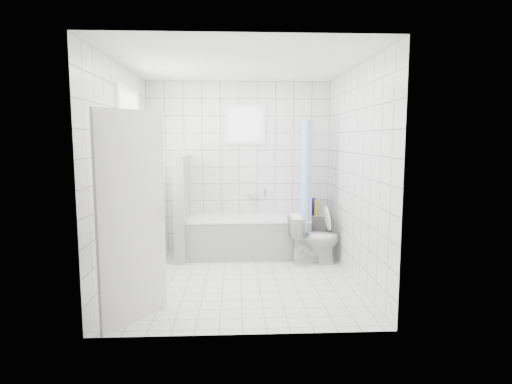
{
  "coord_description": "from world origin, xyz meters",
  "views": [
    {
      "loc": [
        -0.06,
        -5.12,
        1.74
      ],
      "look_at": [
        0.21,
        0.35,
        1.05
      ],
      "focal_mm": 30.0,
      "sensor_mm": 36.0,
      "label": 1
    }
  ],
  "objects": [
    {
      "name": "bathtub",
      "position": [
        0.12,
        1.12,
        0.29
      ],
      "size": [
        1.78,
        0.77,
        0.58
      ],
      "color": "white",
      "rests_on": "ground"
    },
    {
      "name": "shower_curtain",
      "position": [
        0.95,
        0.97,
        1.1
      ],
      "size": [
        0.14,
        0.48,
        1.78
      ],
      "primitive_type": null,
      "color": "#4E8FE6",
      "rests_on": "curtain_rod"
    },
    {
      "name": "wall_front",
      "position": [
        0.0,
        -1.5,
        1.3
      ],
      "size": [
        2.8,
        0.02,
        2.6
      ],
      "primitive_type": "cube",
      "color": "white",
      "rests_on": "ground"
    },
    {
      "name": "window_sill",
      "position": [
        -1.31,
        0.3,
        0.86
      ],
      "size": [
        0.18,
        1.02,
        0.08
      ],
      "primitive_type": "cube",
      "color": "white",
      "rests_on": "wall_left"
    },
    {
      "name": "ceiling",
      "position": [
        0.0,
        0.0,
        2.6
      ],
      "size": [
        3.0,
        3.0,
        0.0
      ],
      "primitive_type": "plane",
      "rotation": [
        3.14,
        0.0,
        0.0
      ],
      "color": "white",
      "rests_on": "ground"
    },
    {
      "name": "window_left",
      "position": [
        -1.35,
        0.3,
        1.6
      ],
      "size": [
        0.01,
        0.9,
        1.4
      ],
      "primitive_type": "cube",
      "color": "white",
      "rests_on": "wall_left"
    },
    {
      "name": "sill_bottles",
      "position": [
        -1.3,
        0.28,
        1.02
      ],
      "size": [
        0.19,
        0.76,
        0.3
      ],
      "color": "pink",
      "rests_on": "window_sill"
    },
    {
      "name": "ground",
      "position": [
        0.0,
        0.0,
        0.0
      ],
      "size": [
        3.0,
        3.0,
        0.0
      ],
      "primitive_type": "plane",
      "color": "white",
      "rests_on": "ground"
    },
    {
      "name": "ledge_bottles",
      "position": [
        1.12,
        1.34,
        0.68
      ],
      "size": [
        0.2,
        0.17,
        0.27
      ],
      "color": "#261DE9",
      "rests_on": "tiled_ledge"
    },
    {
      "name": "tub_faucet",
      "position": [
        0.22,
        1.46,
        0.85
      ],
      "size": [
        0.18,
        0.06,
        0.06
      ],
      "primitive_type": "cube",
      "color": "silver",
      "rests_on": "wall_back"
    },
    {
      "name": "tiled_ledge",
      "position": [
        1.12,
        1.38,
        0.28
      ],
      "size": [
        0.4,
        0.24,
        0.55
      ],
      "primitive_type": "cube",
      "color": "white",
      "rests_on": "ground"
    },
    {
      "name": "toilet",
      "position": [
        1.03,
        0.65,
        0.35
      ],
      "size": [
        0.72,
        0.45,
        0.7
      ],
      "primitive_type": "imported",
      "rotation": [
        0.0,
        0.0,
        1.66
      ],
      "color": "white",
      "rests_on": "ground"
    },
    {
      "name": "curtain_rod",
      "position": [
        0.95,
        1.1,
        2.0
      ],
      "size": [
        0.02,
        0.8,
        0.02
      ],
      "primitive_type": "cylinder",
      "rotation": [
        1.57,
        0.0,
        0.0
      ],
      "color": "silver",
      "rests_on": "wall_back"
    },
    {
      "name": "wall_back",
      "position": [
        0.0,
        1.5,
        1.3
      ],
      "size": [
        2.8,
        0.02,
        2.6
      ],
      "primitive_type": "cube",
      "color": "white",
      "rests_on": "ground"
    },
    {
      "name": "wall_left",
      "position": [
        -1.4,
        0.0,
        1.3
      ],
      "size": [
        0.02,
        3.0,
        2.6
      ],
      "primitive_type": "cube",
      "color": "white",
      "rests_on": "ground"
    },
    {
      "name": "window_back",
      "position": [
        0.1,
        1.46,
        1.95
      ],
      "size": [
        0.5,
        0.01,
        0.5
      ],
      "primitive_type": "cube",
      "color": "white",
      "rests_on": "wall_back"
    },
    {
      "name": "wall_right",
      "position": [
        1.4,
        0.0,
        1.3
      ],
      "size": [
        0.02,
        3.0,
        2.6
      ],
      "primitive_type": "cube",
      "color": "white",
      "rests_on": "ground"
    },
    {
      "name": "partition_wall",
      "position": [
        -0.83,
        1.07,
        0.75
      ],
      "size": [
        0.15,
        0.85,
        1.5
      ],
      "primitive_type": "cube",
      "color": "white",
      "rests_on": "ground"
    },
    {
      "name": "door",
      "position": [
        -1.02,
        -1.15,
        1.0
      ],
      "size": [
        0.49,
        0.68,
        2.0
      ],
      "primitive_type": "cube",
      "rotation": [
        0.0,
        0.0,
        -0.61
      ],
      "color": "silver",
      "rests_on": "ground"
    }
  ]
}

